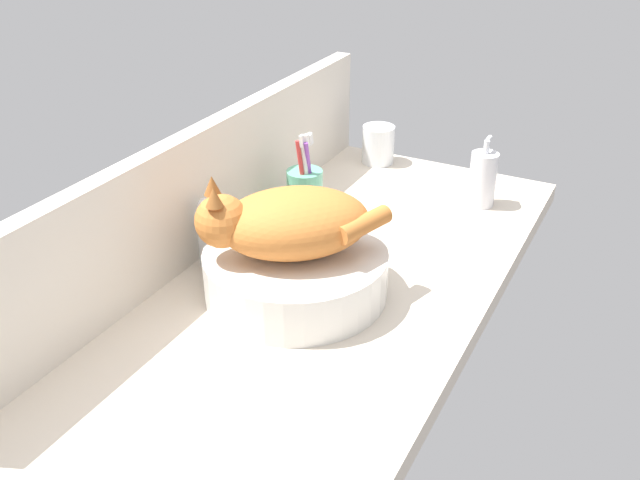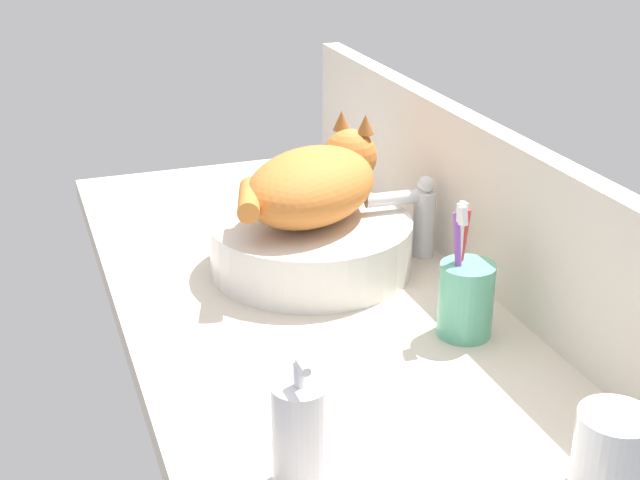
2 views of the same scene
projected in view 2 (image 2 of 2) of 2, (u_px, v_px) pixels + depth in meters
ground_plane at (307, 299)px, 135.15cm from camera, size 122.71×56.36×4.00cm
backsplash_panel at (468, 192)px, 137.79cm from camera, size 122.71×3.60×23.92cm
sink_basin at (311, 245)px, 138.64cm from camera, size 31.42×31.42×8.29cm
cat at (315, 182)px, 135.84cm from camera, size 28.92×30.13×14.00cm
faucet at (418, 214)px, 142.03cm from camera, size 3.60×11.85×13.60cm
soap_dispenser at (300, 435)px, 89.82cm from camera, size 5.77×5.77×15.15cm
toothbrush_cup at (465, 297)px, 119.04cm from camera, size 7.45×7.45×18.70cm
water_glass at (611, 457)px, 89.51cm from camera, size 7.80×7.80×9.17cm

